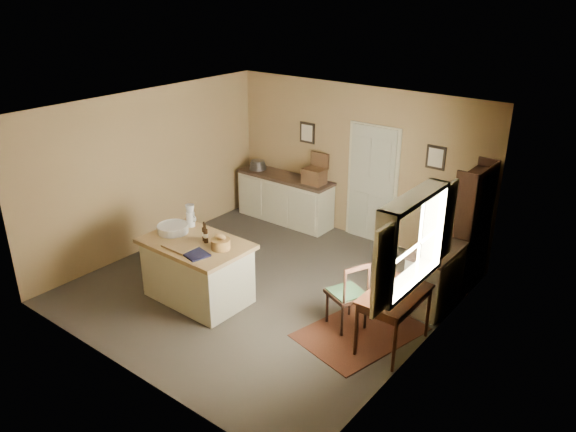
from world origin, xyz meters
name	(u,v)px	position (x,y,z in m)	size (l,w,h in m)	color
ground	(265,287)	(0.00, 0.00, 0.00)	(5.00, 5.00, 0.00)	#4D453B
wall_back	(356,163)	(0.00, 2.50, 1.35)	(5.00, 0.10, 2.70)	olive
wall_front	(117,271)	(0.00, -2.50, 1.35)	(5.00, 0.10, 2.70)	olive
wall_left	(150,171)	(-2.50, 0.00, 1.35)	(0.10, 5.00, 2.70)	olive
wall_right	(427,253)	(2.50, 0.00, 1.35)	(0.10, 5.00, 2.70)	olive
ceiling	(262,110)	(0.00, 0.00, 2.70)	(5.00, 5.00, 0.00)	silver
door	(372,183)	(0.35, 2.47, 1.05)	(0.97, 0.06, 2.11)	#A5A58B
framed_prints	(367,144)	(0.20, 2.48, 1.72)	(2.82, 0.02, 0.38)	black
window	(415,242)	(2.42, -0.20, 1.55)	(0.25, 1.99, 1.12)	#BFBC9A
work_island	(197,269)	(-0.57, -0.83, 0.48)	(1.54, 1.02, 1.20)	#BFBC9A
sideboard	(285,197)	(-1.34, 2.20, 0.48)	(1.96, 0.56, 1.18)	#BFBC9A
rug	(361,332)	(1.75, -0.13, 0.00)	(1.10, 1.60, 0.01)	#542A17
writing_desk	(395,299)	(2.20, -0.13, 0.67)	(0.60, 0.99, 0.82)	#35190D
desk_chair	(347,294)	(1.50, -0.10, 0.49)	(0.45, 0.45, 0.97)	black
right_cabinet	(434,277)	(2.20, 1.07, 0.46)	(0.53, 0.95, 0.99)	#BFBC9A
shelving_unit	(474,227)	(2.35, 2.00, 0.94)	(0.32, 0.85, 1.89)	black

